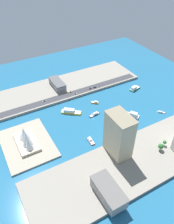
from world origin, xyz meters
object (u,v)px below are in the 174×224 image
at_px(office_block_beige, 119,135).
at_px(van_white, 44,101).
at_px(ferry_white_commuter, 131,115).
at_px(tugboat_red, 91,141).
at_px(taxi_yellow_cab, 70,92).
at_px(patrol_launch_navy, 95,114).
at_px(ferry_yellow_fast, 70,111).
at_px(water_taxi_orange, 95,102).
at_px(carpark_squat_concrete, 108,192).
at_px(suv_black, 95,87).
at_px(warehouse_low_gray, 57,84).
at_px(pickup_red, 90,88).
at_px(ferry_green_doubledeck, 135,88).
at_px(sailboat_small_white, 161,112).
at_px(opera_landmark, 26,139).
at_px(traffic_light_waterfront, 100,86).
at_px(sedan_silver, 75,94).

xyz_separation_m(office_block_beige, van_white, (130.59, 37.24, -24.78)).
distance_m(ferry_white_commuter, van_white, 126.56).
bearing_deg(tugboat_red, taxi_yellow_cab, -12.47).
bearing_deg(patrol_launch_navy, ferry_yellow_fast, 52.40).
distance_m(water_taxi_orange, tugboat_red, 77.54).
xyz_separation_m(patrol_launch_navy, carpark_squat_concrete, (-112.12, 52.03, 8.89)).
height_order(ferry_yellow_fast, ferry_white_commuter, ferry_white_commuter).
distance_m(water_taxi_orange, suv_black, 36.77).
height_order(tugboat_red, van_white, van_white).
height_order(warehouse_low_gray, taxi_yellow_cab, warehouse_low_gray).
height_order(water_taxi_orange, office_block_beige, office_block_beige).
distance_m(ferry_white_commuter, warehouse_low_gray, 127.93).
xyz_separation_m(suv_black, pickup_red, (0.59, 7.73, 0.08)).
bearing_deg(ferry_green_doubledeck, carpark_squat_concrete, 134.06).
bearing_deg(ferry_green_doubledeck, warehouse_low_gray, 59.36).
relative_size(ferry_yellow_fast, sailboat_small_white, 2.30).
relative_size(tugboat_red, taxi_yellow_cab, 3.08).
height_order(suv_black, opera_landmark, opera_landmark).
xyz_separation_m(ferry_yellow_fast, patrol_launch_navy, (-20.61, -26.76, -1.12)).
distance_m(suv_black, traffic_light_waterfront, 8.45).
height_order(carpark_squat_concrete, pickup_red, carpark_squat_concrete).
relative_size(water_taxi_orange, warehouse_low_gray, 0.29).
relative_size(ferry_green_doubledeck, traffic_light_waterfront, 3.16).
height_order(ferry_white_commuter, warehouse_low_gray, warehouse_low_gray).
relative_size(warehouse_low_gray, pickup_red, 7.80).
bearing_deg(pickup_red, van_white, 86.99).
bearing_deg(traffic_light_waterfront, van_white, 84.12).
relative_size(ferry_white_commuter, van_white, 5.31).
height_order(pickup_red, traffic_light_waterfront, traffic_light_waterfront).
relative_size(ferry_white_commuter, traffic_light_waterfront, 3.78).
height_order(van_white, sedan_silver, sedan_silver).
bearing_deg(office_block_beige, traffic_light_waterfront, -23.30).
bearing_deg(opera_landmark, van_white, -35.08).
xyz_separation_m(tugboat_red, sedan_silver, (93.58, -27.23, 3.03)).
height_order(water_taxi_orange, taxi_yellow_cab, taxi_yellow_cab).
bearing_deg(tugboat_red, sailboat_small_white, -90.30).
bearing_deg(ferry_white_commuter, taxi_yellow_cab, 29.50).
bearing_deg(sailboat_small_white, tugboat_red, 89.70).
distance_m(water_taxi_orange, sedan_silver, 34.27).
bearing_deg(warehouse_low_gray, tugboat_red, 174.59).
bearing_deg(suv_black, van_white, 86.87).
height_order(office_block_beige, sedan_silver, office_block_beige).
xyz_separation_m(sailboat_small_white, pickup_red, (96.64, 58.26, 3.28)).
bearing_deg(opera_landmark, water_taxi_orange, -74.42).
relative_size(office_block_beige, traffic_light_waterfront, 7.90).
distance_m(ferry_white_commuter, tugboat_red, 73.84).
height_order(water_taxi_orange, warehouse_low_gray, warehouse_low_gray).
bearing_deg(carpark_squat_concrete, traffic_light_waterfront, -29.30).
bearing_deg(sailboat_small_white, van_white, 53.08).
distance_m(suv_black, opera_landmark, 145.18).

